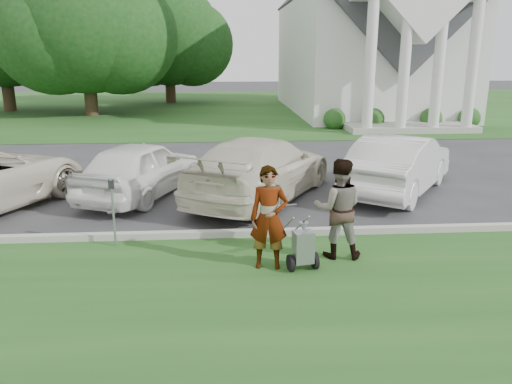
{
  "coord_description": "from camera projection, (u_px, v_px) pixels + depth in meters",
  "views": [
    {
      "loc": [
        -0.19,
        -9.08,
        3.64
      ],
      "look_at": [
        0.45,
        0.0,
        1.11
      ],
      "focal_mm": 35.0,
      "sensor_mm": 36.0,
      "label": 1
    }
  ],
  "objects": [
    {
      "name": "ground",
      "position": [
        233.0,
        247.0,
        9.71
      ],
      "size": [
        120.0,
        120.0,
        0.0
      ],
      "primitive_type": "plane",
      "color": "#333335",
      "rests_on": "ground"
    },
    {
      "name": "grass_strip",
      "position": [
        239.0,
        329.0,
        6.82
      ],
      "size": [
        80.0,
        7.0,
        0.01
      ],
      "primitive_type": "cube",
      "color": "#204A19",
      "rests_on": "ground"
    },
    {
      "name": "church_lawn",
      "position": [
        224.0,
        106.0,
        35.66
      ],
      "size": [
        80.0,
        30.0,
        0.01
      ],
      "primitive_type": "cube",
      "color": "#204A19",
      "rests_on": "ground"
    },
    {
      "name": "curb",
      "position": [
        232.0,
        234.0,
        10.22
      ],
      "size": [
        80.0,
        0.18,
        0.15
      ],
      "primitive_type": "cube",
      "color": "#9E9E93",
      "rests_on": "ground"
    },
    {
      "name": "church",
      "position": [
        367.0,
        15.0,
        30.94
      ],
      "size": [
        9.19,
        19.0,
        24.1
      ],
      "color": "white",
      "rests_on": "ground"
    },
    {
      "name": "tree_left",
      "position": [
        84.0,
        27.0,
        28.94
      ],
      "size": [
        10.63,
        8.4,
        9.71
      ],
      "color": "#332316",
      "rests_on": "ground"
    },
    {
      "name": "tree_back",
      "position": [
        168.0,
        38.0,
        37.0
      ],
      "size": [
        9.61,
        7.6,
        8.89
      ],
      "color": "#332316",
      "rests_on": "ground"
    },
    {
      "name": "striping_cart",
      "position": [
        303.0,
        248.0,
        8.59
      ],
      "size": [
        0.6,
        1.07,
        0.95
      ],
      "rotation": [
        0.0,
        0.0,
        0.19
      ],
      "color": "black",
      "rests_on": "ground"
    },
    {
      "name": "person_left",
      "position": [
        269.0,
        219.0,
        8.55
      ],
      "size": [
        0.71,
        0.51,
        1.81
      ],
      "primitive_type": "imported",
      "rotation": [
        0.0,
        0.0,
        -0.13
      ],
      "color": "#999999",
      "rests_on": "ground"
    },
    {
      "name": "person_right",
      "position": [
        338.0,
        209.0,
        9.02
      ],
      "size": [
        0.98,
        0.81,
        1.84
      ],
      "primitive_type": "imported",
      "rotation": [
        0.0,
        0.0,
        3.0
      ],
      "color": "#999999",
      "rests_on": "ground"
    },
    {
      "name": "parking_meter_near",
      "position": [
        113.0,
        204.0,
        9.51
      ],
      "size": [
        0.1,
        0.09,
        1.37
      ],
      "color": "gray",
      "rests_on": "ground"
    },
    {
      "name": "car_b",
      "position": [
        141.0,
        168.0,
        13.03
      ],
      "size": [
        3.23,
        4.72,
        1.49
      ],
      "primitive_type": "imported",
      "rotation": [
        0.0,
        0.0,
        2.77
      ],
      "color": "white",
      "rests_on": "ground"
    },
    {
      "name": "car_c",
      "position": [
        261.0,
        168.0,
        12.79
      ],
      "size": [
        4.66,
        5.92,
        1.6
      ],
      "primitive_type": "imported",
      "rotation": [
        0.0,
        0.0,
        2.63
      ],
      "color": "beige",
      "rests_on": "ground"
    },
    {
      "name": "car_d",
      "position": [
        399.0,
        164.0,
        13.35
      ],
      "size": [
        4.14,
        4.85,
        1.57
      ],
      "primitive_type": "imported",
      "rotation": [
        0.0,
        0.0,
        2.52
      ],
      "color": "silver",
      "rests_on": "ground"
    }
  ]
}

